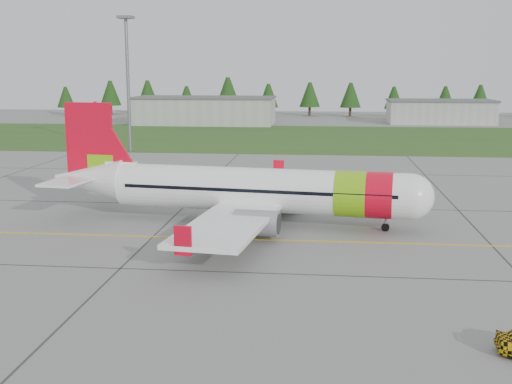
# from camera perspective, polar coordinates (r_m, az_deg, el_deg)

# --- Properties ---
(ground) EXTENTS (320.00, 320.00, 0.00)m
(ground) POSITION_cam_1_polar(r_m,az_deg,el_deg) (40.17, 9.02, -7.42)
(ground) COLOR gray
(ground) RESTS_ON ground
(aircraft) EXTENTS (32.18, 29.88, 9.76)m
(aircraft) POSITION_cam_1_polar(r_m,az_deg,el_deg) (52.37, -0.48, 0.18)
(aircraft) COLOR white
(aircraft) RESTS_ON ground
(service_van) EXTENTS (1.49, 1.42, 3.99)m
(service_van) POSITION_cam_1_polar(r_m,az_deg,el_deg) (97.92, -14.03, 4.34)
(service_van) COLOR silver
(service_van) RESTS_ON ground
(grass_strip) EXTENTS (320.00, 50.00, 0.03)m
(grass_strip) POSITION_cam_1_polar(r_m,az_deg,el_deg) (120.79, 7.10, 4.80)
(grass_strip) COLOR #30561E
(grass_strip) RESTS_ON ground
(taxi_guideline) EXTENTS (120.00, 0.25, 0.02)m
(taxi_guideline) POSITION_cam_1_polar(r_m,az_deg,el_deg) (47.83, 8.55, -4.42)
(taxi_guideline) COLOR gold
(taxi_guideline) RESTS_ON ground
(hangar_west) EXTENTS (32.00, 14.00, 6.00)m
(hangar_west) POSITION_cam_1_polar(r_m,az_deg,el_deg) (151.00, -4.59, 7.17)
(hangar_west) COLOR #A8A8A3
(hangar_west) RESTS_ON ground
(hangar_east) EXTENTS (24.00, 12.00, 5.20)m
(hangar_east) POSITION_cam_1_polar(r_m,az_deg,el_deg) (158.79, 16.03, 6.82)
(hangar_east) COLOR #A8A8A3
(hangar_east) RESTS_ON ground
(floodlight_mast) EXTENTS (0.50, 0.50, 20.00)m
(floodlight_mast) POSITION_cam_1_polar(r_m,az_deg,el_deg) (100.65, -11.30, 9.19)
(floodlight_mast) COLOR slate
(floodlight_mast) RESTS_ON ground
(treeline) EXTENTS (160.00, 8.00, 10.00)m
(treeline) POSITION_cam_1_polar(r_m,az_deg,el_deg) (176.29, 6.84, 8.29)
(treeline) COLOR #1C3F14
(treeline) RESTS_ON ground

